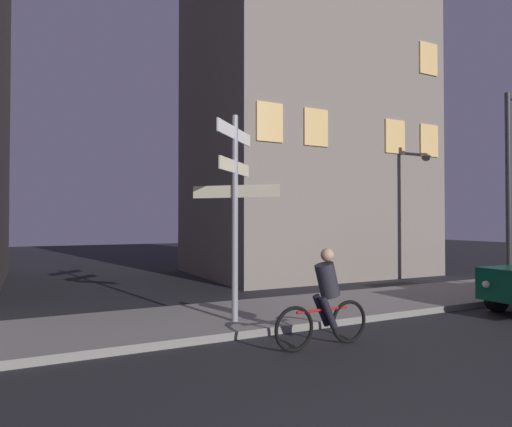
% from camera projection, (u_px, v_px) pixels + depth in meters
% --- Properties ---
extents(sidewalk_kerb, '(40.00, 2.84, 0.14)m').
position_uv_depth(sidewalk_kerb, '(165.00, 324.00, 8.52)').
color(sidewalk_kerb, gray).
rests_on(sidewalk_kerb, ground_plane).
extents(signpost, '(1.27, 1.27, 3.96)m').
position_uv_depth(signpost, '(235.00, 197.00, 8.52)').
color(signpost, gray).
rests_on(signpost, sidewalk_kerb).
extents(cyclist, '(1.82, 0.33, 1.61)m').
position_uv_depth(cyclist, '(325.00, 301.00, 7.24)').
color(cyclist, black).
rests_on(cyclist, ground_plane).
extents(building_right_block, '(8.49, 6.64, 18.42)m').
position_uv_depth(building_right_block, '(304.00, 46.00, 18.05)').
color(building_right_block, slate).
rests_on(building_right_block, ground_plane).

